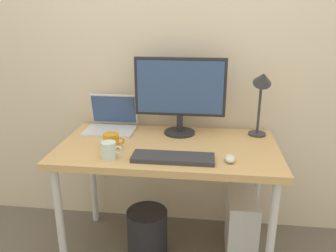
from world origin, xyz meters
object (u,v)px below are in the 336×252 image
object	(u,v)px
monitor	(180,91)
glass_cup	(109,150)
laptop	(111,122)
wastebasket	(147,232)
computer_tower	(241,225)
desk	(168,156)
coffee_mug	(111,141)
keyboard	(173,158)
mouse	(230,158)
desk_lamp	(262,89)

from	to	relation	value
monitor	glass_cup	world-z (taller)	monitor
monitor	laptop	distance (m)	0.51
wastebasket	computer_tower	bearing A→B (deg)	6.01
desk	coffee_mug	xyz separation A→B (m)	(-0.32, -0.09, 0.11)
monitor	wastebasket	distance (m)	0.93
keyboard	glass_cup	distance (m)	0.34
monitor	mouse	xyz separation A→B (m)	(0.30, -0.40, -0.26)
desk_lamp	keyboard	distance (m)	0.71
coffee_mug	keyboard	bearing A→B (deg)	-17.81
glass_cup	computer_tower	world-z (taller)	glass_cup
computer_tower	wastebasket	bearing A→B (deg)	-173.99
mouse	wastebasket	bearing A→B (deg)	160.77
coffee_mug	computer_tower	distance (m)	0.99
laptop	keyboard	xyz separation A→B (m)	(0.46, -0.43, -0.05)
keyboard	computer_tower	size ratio (longest dim) A/B	1.05
monitor	laptop	bearing A→B (deg)	178.11
keyboard	computer_tower	world-z (taller)	keyboard
laptop	mouse	size ratio (longest dim) A/B	3.56
desk	computer_tower	bearing A→B (deg)	5.17
desk_lamp	computer_tower	xyz separation A→B (m)	(-0.08, -0.17, -0.85)
desk	coffee_mug	world-z (taller)	coffee_mug
desk_lamp	glass_cup	world-z (taller)	desk_lamp
keyboard	glass_cup	world-z (taller)	glass_cup
computer_tower	laptop	bearing A→B (deg)	168.02
desk_lamp	glass_cup	xyz separation A→B (m)	(-0.84, -0.44, -0.26)
desk	laptop	world-z (taller)	laptop
desk	mouse	world-z (taller)	mouse
wastebasket	coffee_mug	bearing A→B (deg)	-160.86
coffee_mug	glass_cup	size ratio (longest dim) A/B	1.07
desk	keyboard	distance (m)	0.23
monitor	wastebasket	xyz separation A→B (m)	(-0.18, -0.23, -0.88)
desk_lamp	wastebasket	xyz separation A→B (m)	(-0.68, -0.23, -0.91)
coffee_mug	monitor	bearing A→B (deg)	38.92
laptop	keyboard	size ratio (longest dim) A/B	0.73
laptop	desk	bearing A→B (deg)	-29.23
keyboard	mouse	distance (m)	0.30
laptop	desk_lamp	size ratio (longest dim) A/B	0.73
monitor	wastebasket	world-z (taller)	monitor
desk_lamp	coffee_mug	world-z (taller)	desk_lamp
monitor	desk_lamp	size ratio (longest dim) A/B	1.30
laptop	desk_lamp	bearing A→B (deg)	-0.87
wastebasket	desk	bearing A→B (deg)	8.97
computer_tower	mouse	bearing A→B (deg)	-116.21
desk_lamp	computer_tower	bearing A→B (deg)	-115.13
desk	glass_cup	bearing A→B (deg)	-142.16
desk	desk_lamp	size ratio (longest dim) A/B	2.95
coffee_mug	computer_tower	world-z (taller)	coffee_mug
desk	desk_lamp	xyz separation A→B (m)	(0.55, 0.21, 0.38)
desk	glass_cup	size ratio (longest dim) A/B	11.17
coffee_mug	computer_tower	bearing A→B (deg)	9.24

